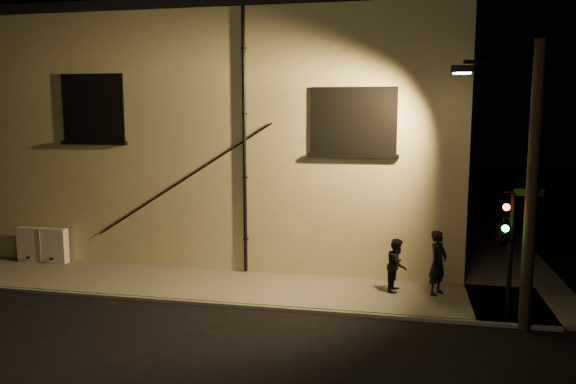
% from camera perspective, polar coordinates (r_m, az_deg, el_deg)
% --- Properties ---
extents(ground, '(90.00, 90.00, 0.00)m').
position_cam_1_polar(ground, '(15.33, -0.75, -11.90)').
color(ground, black).
extents(sidewalk, '(21.00, 16.00, 0.12)m').
position_cam_1_polar(sidewalk, '(19.26, 5.68, -7.56)').
color(sidewalk, slate).
rests_on(sidewalk, ground).
extents(building, '(16.20, 12.23, 8.80)m').
position_cam_1_polar(building, '(23.88, -3.16, 6.05)').
color(building, beige).
rests_on(building, ground).
extents(utility_cabinet, '(1.82, 0.31, 1.20)m').
position_cam_1_polar(utility_cabinet, '(21.18, -23.66, -4.95)').
color(utility_cabinet, silver).
rests_on(utility_cabinet, sidewalk).
extents(pedestrian_a, '(0.73, 0.80, 1.84)m').
position_cam_1_polar(pedestrian_a, '(16.49, 14.99, -6.95)').
color(pedestrian_a, black).
rests_on(pedestrian_a, sidewalk).
extents(pedestrian_b, '(0.71, 0.84, 1.55)m').
position_cam_1_polar(pedestrian_b, '(16.56, 11.01, -7.29)').
color(pedestrian_b, black).
rests_on(pedestrian_b, sidewalk).
extents(traffic_signal, '(1.29, 1.93, 3.28)m').
position_cam_1_polar(traffic_signal, '(14.79, 21.07, -3.84)').
color(traffic_signal, black).
rests_on(traffic_signal, sidewalk).
extents(streetlamp_pole, '(2.02, 1.38, 6.91)m').
position_cam_1_polar(streetlamp_pole, '(14.45, 23.15, 1.27)').
color(streetlamp_pole, black).
rests_on(streetlamp_pole, ground).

